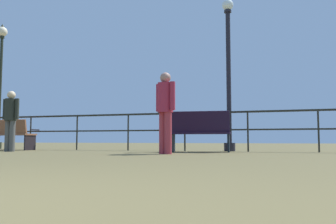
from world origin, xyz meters
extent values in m
cube|color=black|center=(0.00, 8.37, 1.03)|extent=(18.46, 0.05, 0.05)
cube|color=black|center=(0.00, 8.37, 0.56)|extent=(18.46, 0.04, 0.04)
cylinder|color=black|center=(-5.87, 8.37, 0.51)|extent=(0.04, 0.04, 1.03)
cylinder|color=black|center=(-4.20, 8.37, 0.51)|extent=(0.04, 0.04, 1.03)
cylinder|color=black|center=(-2.52, 8.37, 0.51)|extent=(0.04, 0.04, 1.03)
cylinder|color=black|center=(-0.84, 8.37, 0.51)|extent=(0.04, 0.04, 1.03)
cylinder|color=black|center=(0.84, 8.37, 0.51)|extent=(0.04, 0.04, 1.03)
cylinder|color=black|center=(2.52, 8.37, 0.51)|extent=(0.04, 0.04, 1.03)
cube|color=brown|center=(-6.04, 7.72, 0.46)|extent=(1.46, 0.52, 0.05)
cube|color=brown|center=(-6.04, 7.48, 0.67)|extent=(1.46, 0.13, 0.43)
cube|color=black|center=(-5.35, 7.71, 0.23)|extent=(0.04, 0.46, 0.46)
cube|color=black|center=(-5.35, 7.92, 0.60)|extent=(0.04, 0.36, 0.04)
cube|color=black|center=(-0.27, 7.72, 0.47)|extent=(1.51, 0.59, 0.05)
cube|color=black|center=(-0.25, 7.51, 0.73)|extent=(1.48, 0.27, 0.53)
cube|color=black|center=(0.42, 7.78, 0.23)|extent=(0.08, 0.42, 0.47)
cube|color=black|center=(0.41, 7.96, 0.61)|extent=(0.06, 0.32, 0.04)
cube|color=black|center=(-0.97, 7.66, 0.23)|extent=(0.08, 0.42, 0.47)
cube|color=black|center=(-0.98, 7.83, 0.61)|extent=(0.06, 0.32, 0.04)
cylinder|color=black|center=(-7.36, 8.61, 2.00)|extent=(0.10, 0.10, 3.56)
cylinder|color=black|center=(-7.36, 8.61, 3.81)|extent=(0.15, 0.15, 0.06)
sphere|color=#F2E3BF|center=(-7.36, 8.61, 4.01)|extent=(0.34, 0.34, 0.34)
cone|color=black|center=(-7.36, 8.61, 4.22)|extent=(0.11, 0.11, 0.10)
cylinder|color=black|center=(0.34, 8.61, 0.11)|extent=(0.30, 0.30, 0.22)
cylinder|color=black|center=(0.34, 8.61, 2.01)|extent=(0.12, 0.12, 3.58)
cylinder|color=black|center=(0.34, 8.61, 3.83)|extent=(0.20, 0.20, 0.06)
sphere|color=white|center=(0.34, 8.61, 4.02)|extent=(0.31, 0.31, 0.31)
cylinder|color=#9E2F3A|center=(-0.66, 6.29, 0.45)|extent=(0.16, 0.16, 0.89)
cylinder|color=#9E2F3A|center=(-0.80, 6.37, 0.45)|extent=(0.16, 0.16, 0.89)
cylinder|color=#9B2439|center=(-0.73, 6.33, 1.21)|extent=(0.34, 0.34, 0.64)
cylinder|color=#9B2439|center=(-0.54, 6.21, 1.23)|extent=(0.11, 0.11, 0.61)
cylinder|color=#9B2439|center=(-0.93, 6.44, 1.23)|extent=(0.11, 0.11, 0.61)
sphere|color=#9F7668|center=(-0.73, 6.33, 1.65)|extent=(0.23, 0.23, 0.23)
cylinder|color=#4A4C48|center=(-5.12, 6.58, 0.40)|extent=(0.14, 0.14, 0.80)
cylinder|color=#4A4C48|center=(-4.97, 6.57, 0.40)|extent=(0.14, 0.14, 0.80)
cylinder|color=#232820|center=(-5.05, 6.57, 1.08)|extent=(0.30, 0.30, 0.57)
cylinder|color=#232820|center=(-5.25, 6.58, 1.10)|extent=(0.10, 0.10, 0.54)
cylinder|color=#232820|center=(-4.84, 6.56, 1.10)|extent=(0.10, 0.10, 0.54)
sphere|color=beige|center=(-5.05, 6.57, 1.47)|extent=(0.21, 0.21, 0.21)
camera|label=1|loc=(1.58, -0.77, 0.30)|focal=37.11mm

